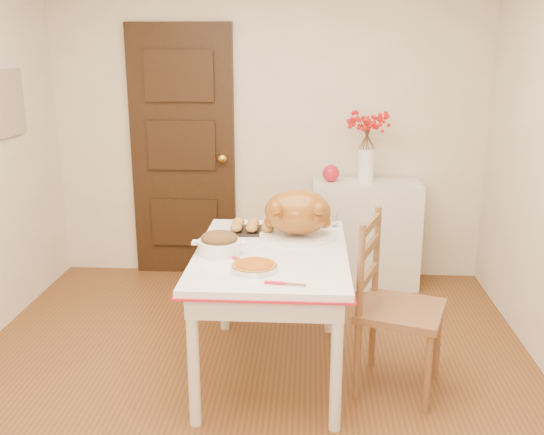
# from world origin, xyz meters

# --- Properties ---
(floor) EXTENTS (3.50, 4.00, 0.00)m
(floor) POSITION_xyz_m (0.00, 0.00, 0.00)
(floor) COLOR #523415
(floor) RESTS_ON ground
(wall_back) EXTENTS (3.50, 0.00, 2.50)m
(wall_back) POSITION_xyz_m (0.00, 2.00, 1.25)
(wall_back) COLOR beige
(wall_back) RESTS_ON ground
(wall_front) EXTENTS (3.50, 0.00, 2.50)m
(wall_front) POSITION_xyz_m (0.00, -2.00, 1.25)
(wall_front) COLOR beige
(wall_front) RESTS_ON ground
(door_back) EXTENTS (0.85, 0.06, 2.06)m
(door_back) POSITION_xyz_m (-0.70, 1.97, 1.03)
(door_back) COLOR black
(door_back) RESTS_ON ground
(photo_board) EXTENTS (0.03, 0.35, 0.45)m
(photo_board) POSITION_xyz_m (-1.73, 1.20, 1.50)
(photo_board) COLOR #A9A287
(photo_board) RESTS_ON ground
(sideboard) EXTENTS (0.85, 0.38, 0.85)m
(sideboard) POSITION_xyz_m (0.79, 1.78, 0.42)
(sideboard) COLOR silver
(sideboard) RESTS_ON floor
(kitchen_table) EXTENTS (0.87, 1.27, 0.76)m
(kitchen_table) POSITION_xyz_m (0.13, 0.32, 0.38)
(kitchen_table) COLOR white
(kitchen_table) RESTS_ON floor
(chair_oak) EXTENTS (0.56, 0.56, 1.00)m
(chair_oak) POSITION_xyz_m (0.86, 0.18, 0.50)
(chair_oak) COLOR brown
(chair_oak) RESTS_ON floor
(berry_vase) EXTENTS (0.28, 0.28, 0.54)m
(berry_vase) POSITION_xyz_m (0.78, 1.78, 1.12)
(berry_vase) COLOR white
(berry_vase) RESTS_ON sideboard
(apple) EXTENTS (0.13, 0.13, 0.13)m
(apple) POSITION_xyz_m (0.51, 1.78, 0.91)
(apple) COLOR red
(apple) RESTS_ON sideboard
(turkey_platter) EXTENTS (0.48, 0.39, 0.29)m
(turkey_platter) POSITION_xyz_m (0.27, 0.56, 0.91)
(turkey_platter) COLOR #925718
(turkey_platter) RESTS_ON kitchen_table
(pumpkin_pie) EXTENTS (0.30, 0.30, 0.05)m
(pumpkin_pie) POSITION_xyz_m (0.06, -0.01, 0.79)
(pumpkin_pie) COLOR #A7480C
(pumpkin_pie) RESTS_ON kitchen_table
(stuffing_dish) EXTENTS (0.37, 0.32, 0.12)m
(stuffing_dish) POSITION_xyz_m (-0.15, 0.25, 0.82)
(stuffing_dish) COLOR brown
(stuffing_dish) RESTS_ON kitchen_table
(rolls_tray) EXTENTS (0.29, 0.23, 0.07)m
(rolls_tray) POSITION_xyz_m (-0.01, 0.67, 0.80)
(rolls_tray) COLOR olive
(rolls_tray) RESTS_ON kitchen_table
(pie_server) EXTENTS (0.21, 0.09, 0.01)m
(pie_server) POSITION_xyz_m (0.23, -0.20, 0.77)
(pie_server) COLOR silver
(pie_server) RESTS_ON kitchen_table
(carving_knife) EXTENTS (0.20, 0.21, 0.01)m
(carving_knife) POSITION_xyz_m (-0.01, 0.11, 0.77)
(carving_knife) COLOR silver
(carving_knife) RESTS_ON kitchen_table
(drinking_glass) EXTENTS (0.08, 0.08, 0.11)m
(drinking_glass) POSITION_xyz_m (0.21, 0.84, 0.81)
(drinking_glass) COLOR white
(drinking_glass) RESTS_ON kitchen_table
(shaker_pair) EXTENTS (0.09, 0.05, 0.08)m
(shaker_pair) POSITION_xyz_m (0.48, 0.83, 0.80)
(shaker_pair) COLOR white
(shaker_pair) RESTS_ON kitchen_table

